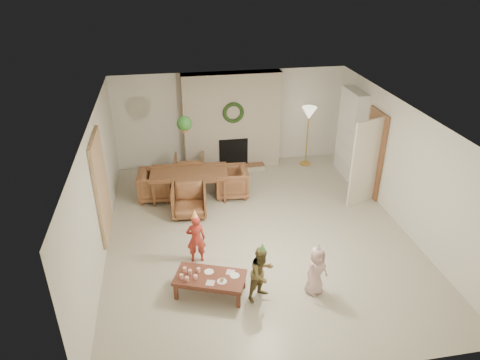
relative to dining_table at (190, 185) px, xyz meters
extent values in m
plane|color=#B7B29E|center=(1.26, -1.75, -0.31)|extent=(7.00, 7.00, 0.00)
plane|color=white|center=(1.26, -1.75, 2.19)|extent=(7.00, 7.00, 0.00)
plane|color=silver|center=(1.26, 1.75, 0.94)|extent=(7.00, 0.00, 7.00)
plane|color=silver|center=(1.26, -5.25, 0.94)|extent=(7.00, 0.00, 7.00)
plane|color=silver|center=(-1.74, -1.75, 0.94)|extent=(0.00, 7.00, 7.00)
plane|color=silver|center=(4.26, -1.75, 0.94)|extent=(0.00, 7.00, 7.00)
cube|color=#501F15|center=(1.26, 1.55, 0.94)|extent=(2.50, 0.40, 2.50)
cube|color=brown|center=(1.26, 1.20, -0.25)|extent=(1.60, 0.30, 0.12)
cube|color=black|center=(1.26, 1.37, 0.14)|extent=(0.75, 0.12, 0.75)
torus|color=#1A3614|center=(1.26, 1.32, 1.24)|extent=(0.54, 0.10, 0.54)
cylinder|color=gold|center=(3.22, 1.25, -0.30)|extent=(0.30, 0.30, 0.03)
cylinder|color=gold|center=(3.22, 1.25, 0.44)|extent=(0.03, 0.03, 1.45)
cone|color=beige|center=(3.22, 1.25, 1.13)|extent=(0.39, 0.39, 0.32)
cube|color=white|center=(4.10, 0.55, 0.79)|extent=(0.30, 1.00, 2.20)
cube|color=white|center=(4.08, 0.55, 0.14)|extent=(0.30, 0.92, 0.03)
cube|color=white|center=(4.08, 0.55, 0.54)|extent=(0.30, 0.92, 0.03)
cube|color=white|center=(4.08, 0.55, 0.94)|extent=(0.30, 0.92, 0.03)
cube|color=white|center=(4.08, 0.55, 1.34)|extent=(0.30, 0.92, 0.03)
cube|color=maroon|center=(4.06, 0.40, 0.28)|extent=(0.20, 0.40, 0.24)
cube|color=#285992|center=(4.06, 0.60, 0.68)|extent=(0.20, 0.44, 0.24)
cube|color=gold|center=(4.06, 0.45, 1.07)|extent=(0.20, 0.36, 0.22)
cube|color=brown|center=(4.22, -0.55, 0.71)|extent=(0.05, 0.86, 2.04)
cube|color=beige|center=(3.84, -0.93, 0.69)|extent=(0.77, 0.32, 2.00)
cube|color=#C8B48D|center=(-1.70, -1.55, 0.94)|extent=(0.06, 1.20, 2.00)
imported|color=brown|center=(0.00, 0.00, 0.00)|extent=(1.85, 1.13, 0.63)
imported|color=brown|center=(-0.06, -0.78, 0.03)|extent=(0.80, 0.82, 0.69)
imported|color=brown|center=(0.06, 0.78, 0.03)|extent=(0.80, 0.82, 0.69)
imported|color=brown|center=(-0.78, 0.06, 0.03)|extent=(0.82, 0.80, 0.69)
imported|color=brown|center=(0.97, -0.08, 0.03)|extent=(0.82, 0.80, 0.69)
cylinder|color=tan|center=(-0.04, -0.25, 1.84)|extent=(0.01, 0.01, 0.70)
cylinder|color=brown|center=(-0.04, -0.25, 1.49)|extent=(0.16, 0.16, 0.12)
sphere|color=#1E521B|center=(-0.04, -0.25, 1.61)|extent=(0.32, 0.32, 0.32)
cube|color=#5C2D1E|center=(0.10, -3.35, 0.02)|extent=(1.29, 0.95, 0.05)
cube|color=#5C2D1E|center=(0.10, -3.35, -0.04)|extent=(1.18, 0.83, 0.07)
cube|color=#5C2D1E|center=(-0.48, -3.39, -0.16)|extent=(0.08, 0.08, 0.30)
cube|color=#5C2D1E|center=(0.51, -3.76, -0.16)|extent=(0.08, 0.08, 0.30)
cube|color=#5C2D1E|center=(-0.31, -2.95, -0.16)|extent=(0.08, 0.08, 0.30)
cube|color=#5C2D1E|center=(0.67, -3.32, -0.16)|extent=(0.08, 0.08, 0.30)
cylinder|color=white|center=(-0.37, -3.32, 0.08)|extent=(0.08, 0.08, 0.08)
cylinder|color=white|center=(-0.31, -3.16, 0.08)|extent=(0.08, 0.08, 0.08)
cylinder|color=white|center=(-0.28, -3.40, 0.08)|extent=(0.08, 0.08, 0.08)
cylinder|color=white|center=(-0.22, -3.24, 0.08)|extent=(0.08, 0.08, 0.08)
cylinder|color=white|center=(-0.14, -3.38, 0.08)|extent=(0.08, 0.08, 0.08)
cylinder|color=white|center=(-0.08, -3.21, 0.08)|extent=(0.08, 0.08, 0.08)
cylinder|color=white|center=(0.09, -3.24, 0.05)|extent=(0.21, 0.21, 0.01)
cylinder|color=white|center=(0.27, -3.52, 0.05)|extent=(0.21, 0.21, 0.01)
cylinder|color=white|center=(0.50, -3.41, 0.05)|extent=(0.21, 0.21, 0.01)
sphere|color=tan|center=(0.27, -3.52, 0.08)|extent=(0.08, 0.08, 0.06)
cube|color=#DDA2B5|center=(0.08, -3.52, 0.05)|extent=(0.17, 0.17, 0.01)
cube|color=#DDA2B5|center=(0.45, -3.31, 0.05)|extent=(0.17, 0.17, 0.01)
imported|color=#AD2F25|center=(-0.05, -2.43, 0.17)|extent=(0.36, 0.24, 0.97)
cone|color=#FFFA54|center=(-0.05, -2.43, 0.70)|extent=(0.17, 0.17, 0.18)
imported|color=brown|center=(0.92, -3.59, 0.18)|extent=(0.60, 0.57, 0.98)
cone|color=#58BF52|center=(0.92, -3.59, 0.71)|extent=(0.14, 0.14, 0.16)
imported|color=beige|center=(1.84, -3.62, 0.13)|extent=(0.51, 0.44, 0.89)
cone|color=silver|center=(1.84, -3.62, 0.62)|extent=(0.14, 0.14, 0.16)
camera|label=1|loc=(-0.40, -9.04, 4.83)|focal=32.78mm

